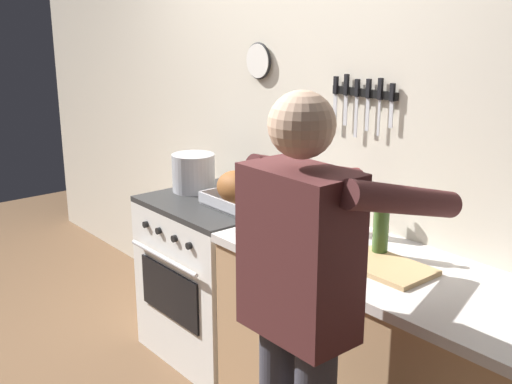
{
  "coord_description": "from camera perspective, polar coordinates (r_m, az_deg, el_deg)",
  "views": [
    {
      "loc": [
        2.42,
        -0.92,
        1.88
      ],
      "look_at": [
        0.29,
        0.85,
        1.09
      ],
      "focal_mm": 44.15,
      "sensor_mm": 36.0,
      "label": 1
    }
  ],
  "objects": [
    {
      "name": "bottle_vinegar",
      "position": [
        2.96,
        6.22,
        -1.35
      ],
      "size": [
        0.06,
        0.06,
        0.25
      ],
      "color": "#997F4C",
      "rests_on": "counter_block"
    },
    {
      "name": "cutting_board",
      "position": [
        2.56,
        11.66,
        -6.65
      ],
      "size": [
        0.36,
        0.24,
        0.02
      ],
      "primitive_type": "cube",
      "color": "tan",
      "rests_on": "counter_block"
    },
    {
      "name": "bottle_olive_oil",
      "position": [
        2.66,
        11.25,
        -3.21
      ],
      "size": [
        0.07,
        0.07,
        0.29
      ],
      "color": "#385623",
      "rests_on": "counter_block"
    },
    {
      "name": "wall_back",
      "position": [
        3.37,
        3.44,
        6.03
      ],
      "size": [
        6.0,
        0.13,
        2.6
      ],
      "color": "beige",
      "rests_on": "ground"
    },
    {
      "name": "bottle_wine_red",
      "position": [
        2.88,
        8.89,
        -1.38
      ],
      "size": [
        0.07,
        0.07,
        0.31
      ],
      "color": "#47141E",
      "rests_on": "counter_block"
    },
    {
      "name": "stove",
      "position": [
        3.56,
        -3.54,
        -7.76
      ],
      "size": [
        0.76,
        0.67,
        0.9
      ],
      "color": "white",
      "rests_on": "ground"
    },
    {
      "name": "stock_pot",
      "position": [
        3.58,
        -5.68,
        1.77
      ],
      "size": [
        0.24,
        0.24,
        0.21
      ],
      "color": "#B7B7BC",
      "rests_on": "stove"
    },
    {
      "name": "person_cook",
      "position": [
        2.11,
        4.27,
        -10.16
      ],
      "size": [
        0.51,
        0.63,
        1.66
      ],
      "rotation": [
        0.0,
        0.0,
        1.67
      ],
      "color": "#383842",
      "rests_on": "ground"
    },
    {
      "name": "roasting_pan",
      "position": [
        3.28,
        -1.68,
        0.15
      ],
      "size": [
        0.35,
        0.26,
        0.19
      ],
      "color": "#B7B7BC",
      "rests_on": "stove"
    }
  ]
}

